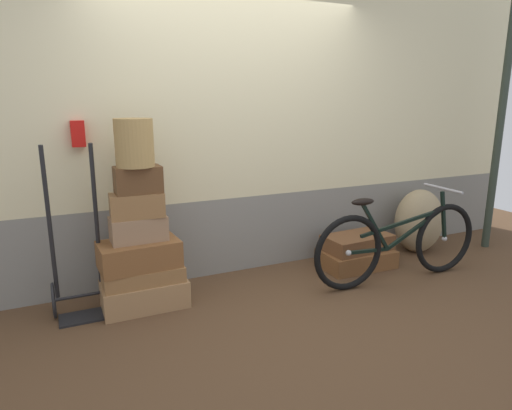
{
  "coord_description": "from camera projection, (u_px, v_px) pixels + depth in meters",
  "views": [
    {
      "loc": [
        -1.5,
        -2.99,
        1.62
      ],
      "look_at": [
        0.02,
        0.29,
        0.76
      ],
      "focal_mm": 31.05,
      "sensor_mm": 36.0,
      "label": 1
    }
  ],
  "objects": [
    {
      "name": "suitcase_0",
      "position": [
        145.0,
        294.0,
        3.54
      ],
      "size": [
        0.66,
        0.38,
        0.21
      ],
      "primitive_type": "cube",
      "rotation": [
        0.0,
        0.0,
        -0.0
      ],
      "color": "#9E754C",
      "rests_on": "ground"
    },
    {
      "name": "station_building",
      "position": [
        230.0,
        118.0,
        4.04
      ],
      "size": [
        7.18,
        0.74,
        2.9
      ],
      "color": "gray",
      "rests_on": "ground"
    },
    {
      "name": "suitcase_5",
      "position": [
        138.0,
        180.0,
        3.37
      ],
      "size": [
        0.35,
        0.2,
        0.21
      ],
      "primitive_type": "cube",
      "rotation": [
        0.0,
        0.0,
        0.01
      ],
      "color": "brown",
      "rests_on": "suitcase_4"
    },
    {
      "name": "suitcase_2",
      "position": [
        139.0,
        254.0,
        3.47
      ],
      "size": [
        0.63,
        0.4,
        0.21
      ],
      "primitive_type": "cube",
      "rotation": [
        0.0,
        0.0,
        0.06
      ],
      "color": "brown",
      "rests_on": "suitcase_1"
    },
    {
      "name": "burlap_sack",
      "position": [
        419.0,
        221.0,
        4.78
      ],
      "size": [
        0.54,
        0.46,
        0.69
      ],
      "primitive_type": "ellipsoid",
      "color": "#9E8966",
      "rests_on": "ground"
    },
    {
      "name": "bicycle",
      "position": [
        398.0,
        243.0,
        3.99
      ],
      "size": [
        1.75,
        0.46,
        0.84
      ],
      "color": "black",
      "rests_on": "ground"
    },
    {
      "name": "wicker_basket",
      "position": [
        134.0,
        143.0,
        3.29
      ],
      "size": [
        0.28,
        0.28,
        0.36
      ],
      "primitive_type": "cylinder",
      "color": "#A8844C",
      "rests_on": "suitcase_5"
    },
    {
      "name": "luggage_trolley",
      "position": [
        79.0,
        275.0,
        3.37
      ],
      "size": [
        0.41,
        0.36,
        1.32
      ],
      "color": "black",
      "rests_on": "ground"
    },
    {
      "name": "suitcase_7",
      "position": [
        357.0,
        242.0,
        4.37
      ],
      "size": [
        0.68,
        0.41,
        0.15
      ],
      "primitive_type": "cube",
      "rotation": [
        0.0,
        0.0,
        0.05
      ],
      "color": "brown",
      "rests_on": "suitcase_6"
    },
    {
      "name": "suitcase_6",
      "position": [
        356.0,
        258.0,
        4.39
      ],
      "size": [
        0.71,
        0.45,
        0.17
      ],
      "primitive_type": "cube",
      "rotation": [
        0.0,
        0.0,
        -0.02
      ],
      "color": "brown",
      "rests_on": "ground"
    },
    {
      "name": "suitcase_3",
      "position": [
        139.0,
        229.0,
        3.45
      ],
      "size": [
        0.43,
        0.24,
        0.19
      ],
      "primitive_type": "cube",
      "rotation": [
        0.0,
        0.0,
        0.02
      ],
      "color": "#937051",
      "rests_on": "suitcase_2"
    },
    {
      "name": "ground",
      "position": [
        269.0,
        306.0,
        3.63
      ],
      "size": [
        9.18,
        5.2,
        0.06
      ],
      "primitive_type": "cube",
      "color": "#513823"
    },
    {
      "name": "suitcase_1",
      "position": [
        143.0,
        274.0,
        3.51
      ],
      "size": [
        0.62,
        0.36,
        0.12
      ],
      "primitive_type": "cube",
      "rotation": [
        0.0,
        0.0,
        0.01
      ],
      "color": "olive",
      "rests_on": "suitcase_0"
    },
    {
      "name": "suitcase_4",
      "position": [
        137.0,
        205.0,
        3.39
      ],
      "size": [
        0.41,
        0.23,
        0.19
      ],
      "primitive_type": "cube",
      "rotation": [
        0.0,
        0.0,
        -0.06
      ],
      "color": "olive",
      "rests_on": "suitcase_3"
    }
  ]
}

